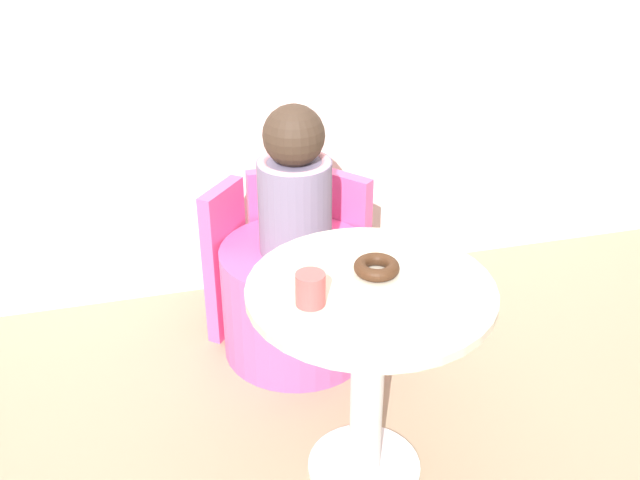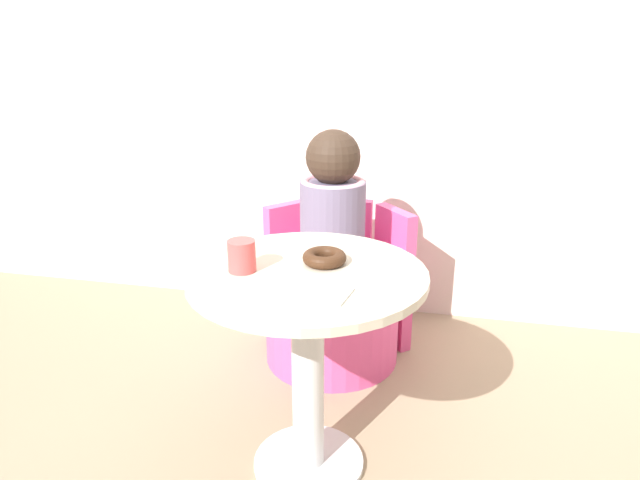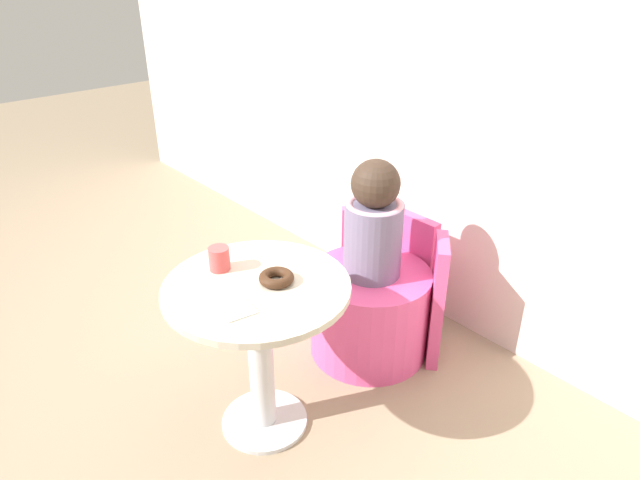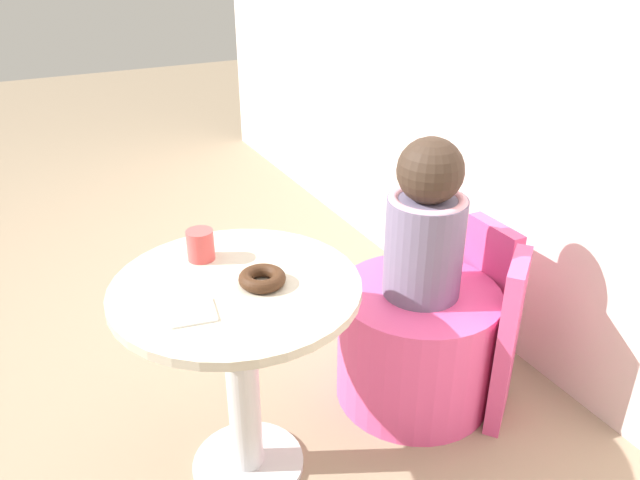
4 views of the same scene
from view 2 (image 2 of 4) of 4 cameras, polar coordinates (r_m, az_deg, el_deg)
The scene contains 9 objects.
ground_plane at distance 1.87m, azimuth -1.09°, elevation -21.37°, with size 12.00×12.00×0.00m, color gray.
back_wall at distance 2.52m, azimuth 5.00°, elevation 18.93°, with size 6.00×0.06×2.40m.
round_table at distance 1.60m, azimuth -1.09°, elevation -8.80°, with size 0.65×0.65×0.64m.
tub_chair at distance 2.27m, azimuth 1.20°, elevation -7.10°, with size 0.53×0.53×0.41m.
booth_backrest at distance 2.43m, azimuth 2.22°, elevation -3.00°, with size 0.62×0.23×0.58m.
child_figure at distance 2.11m, azimuth 1.28°, elevation 3.71°, with size 0.24×0.24×0.51m.
donut at distance 1.56m, azimuth 0.44°, elevation -1.77°, with size 0.12×0.12×0.04m.
cup at distance 1.52m, azimuth -7.83°, elevation -1.58°, with size 0.07×0.07×0.09m.
paper_napkin at distance 1.38m, azimuth 0.72°, elevation -5.40°, with size 0.12×0.12×0.01m.
Camera 2 is at (0.33, -1.37, 1.22)m, focal length 32.00 mm.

